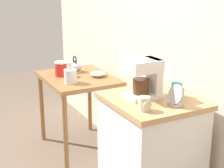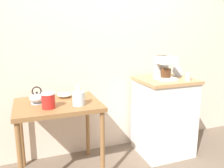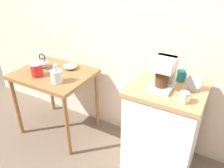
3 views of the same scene
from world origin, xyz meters
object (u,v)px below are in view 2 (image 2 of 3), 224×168
(bowl_stoneware, at_px, (65,95))
(teakettle, at_px, (37,98))
(glass_carafe_vase, at_px, (79,98))
(table_clock, at_px, (177,72))
(mug_dark_teal, at_px, (163,72))
(mug_small_cream, at_px, (188,77))
(canister_enamel, at_px, (48,100))
(coffee_maker, at_px, (164,67))

(bowl_stoneware, relative_size, teakettle, 0.87)
(glass_carafe_vase, relative_size, table_clock, 1.41)
(mug_dark_teal, relative_size, mug_small_cream, 1.14)
(teakettle, bearing_deg, bowl_stoneware, 24.69)
(teakettle, relative_size, canister_enamel, 1.24)
(table_clock, bearing_deg, mug_small_cream, -95.10)
(bowl_stoneware, height_order, mug_small_cream, mug_small_cream)
(canister_enamel, xyz_separation_m, mug_dark_teal, (1.39, 0.33, 0.12))
(bowl_stoneware, distance_m, coffee_maker, 1.14)
(teakettle, bearing_deg, mug_dark_teal, 5.56)
(mug_small_cream, relative_size, table_clock, 0.63)
(teakettle, bearing_deg, glass_carafe_vase, -27.77)
(teakettle, height_order, glass_carafe_vase, glass_carafe_vase)
(glass_carafe_vase, xyz_separation_m, coffee_maker, (1.01, 0.15, 0.22))
(canister_enamel, relative_size, table_clock, 1.04)
(teakettle, relative_size, table_clock, 1.29)
(glass_carafe_vase, distance_m, coffee_maker, 1.05)
(bowl_stoneware, xyz_separation_m, coffee_maker, (1.09, -0.17, 0.26))
(mug_dark_teal, distance_m, table_clock, 0.17)
(coffee_maker, xyz_separation_m, mug_small_cream, (0.21, -0.14, -0.10))
(glass_carafe_vase, xyz_separation_m, canister_enamel, (-0.27, 0.01, 0.00))
(glass_carafe_vase, distance_m, canister_enamel, 0.27)
(teakettle, relative_size, mug_small_cream, 2.06)
(canister_enamel, bearing_deg, table_clock, 8.07)
(coffee_maker, distance_m, mug_small_cream, 0.28)
(coffee_maker, bearing_deg, mug_small_cream, -33.57)
(canister_enamel, relative_size, mug_small_cream, 1.67)
(coffee_maker, distance_m, table_clock, 0.26)
(mug_dark_teal, xyz_separation_m, table_clock, (0.13, -0.11, 0.01))
(bowl_stoneware, xyz_separation_m, mug_small_cream, (1.31, -0.31, 0.16))
(canister_enamel, bearing_deg, teakettle, 115.25)
(table_clock, bearing_deg, canister_enamel, -171.93)
(bowl_stoneware, bearing_deg, coffee_maker, -8.74)
(teakettle, relative_size, glass_carafe_vase, 0.92)
(bowl_stoneware, bearing_deg, teakettle, -155.31)
(teakettle, bearing_deg, table_clock, 1.21)
(bowl_stoneware, distance_m, table_clock, 1.34)
(mug_dark_teal, height_order, mug_small_cream, mug_dark_teal)
(bowl_stoneware, distance_m, canister_enamel, 0.36)
(teakettle, xyz_separation_m, table_clock, (1.60, 0.03, 0.15))
(coffee_maker, bearing_deg, canister_enamel, -173.77)
(bowl_stoneware, height_order, table_clock, table_clock)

